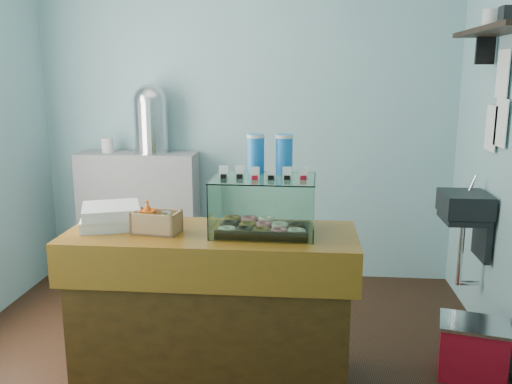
# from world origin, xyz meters

# --- Properties ---
(ground) EXTENTS (3.50, 3.50, 0.00)m
(ground) POSITION_xyz_m (0.00, 0.00, 0.00)
(ground) COLOR black
(ground) RESTS_ON ground
(room_shell) EXTENTS (3.54, 3.04, 2.82)m
(room_shell) POSITION_xyz_m (0.03, 0.01, 1.71)
(room_shell) COLOR #81B6BC
(room_shell) RESTS_ON ground
(counter) EXTENTS (1.60, 0.60, 0.90)m
(counter) POSITION_xyz_m (0.00, -0.25, 0.46)
(counter) COLOR #472C0D
(counter) RESTS_ON ground
(back_shelf) EXTENTS (1.00, 0.32, 1.10)m
(back_shelf) POSITION_xyz_m (-0.90, 1.32, 0.55)
(back_shelf) COLOR gray
(back_shelf) RESTS_ON ground
(display_case) EXTENTS (0.57, 0.42, 0.52)m
(display_case) POSITION_xyz_m (0.29, -0.19, 1.07)
(display_case) COLOR #33200F
(display_case) RESTS_ON counter
(condiment_crate) EXTENTS (0.27, 0.19, 0.18)m
(condiment_crate) POSITION_xyz_m (-0.30, -0.29, 0.96)
(condiment_crate) COLOR #A77C53
(condiment_crate) RESTS_ON counter
(pastry_boxes) EXTENTS (0.41, 0.40, 0.12)m
(pastry_boxes) POSITION_xyz_m (-0.59, -0.20, 0.96)
(pastry_boxes) COLOR silver
(pastry_boxes) RESTS_ON counter
(coffee_urn) EXTENTS (0.31, 0.31, 0.57)m
(coffee_urn) POSITION_xyz_m (-0.77, 1.33, 1.40)
(coffee_urn) COLOR silver
(coffee_urn) RESTS_ON back_shelf
(red_cooler) EXTENTS (0.44, 0.38, 0.34)m
(red_cooler) POSITION_xyz_m (1.51, -0.07, 0.17)
(red_cooler) COLOR red
(red_cooler) RESTS_ON ground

